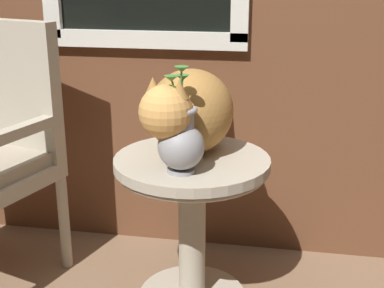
{
  "coord_description": "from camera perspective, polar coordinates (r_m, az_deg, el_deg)",
  "views": [
    {
      "loc": [
        0.41,
        -1.46,
        1.21
      ],
      "look_at": [
        0.1,
        0.27,
        0.63
      ],
      "focal_mm": 50.58,
      "sensor_mm": 36.0,
      "label": 1
    }
  ],
  "objects": [
    {
      "name": "pewter_vase_with_ivy",
      "position": [
        1.71,
        -1.16,
        0.33
      ],
      "size": [
        0.15,
        0.15,
        0.35
      ],
      "color": "#99999E",
      "rests_on": "wicker_side_table"
    },
    {
      "name": "wicker_side_table",
      "position": [
        1.94,
        0.0,
        -6.23
      ],
      "size": [
        0.54,
        0.54,
        0.58
      ],
      "color": "#B2A893",
      "rests_on": "ground_plane"
    },
    {
      "name": "cat",
      "position": [
        1.87,
        -0.41,
        3.44
      ],
      "size": [
        0.35,
        0.67,
        0.31
      ],
      "color": "#AD7A3D",
      "rests_on": "wicker_side_table"
    }
  ]
}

